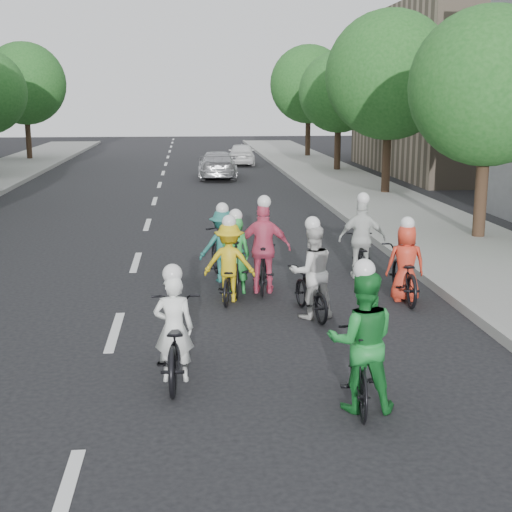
{
  "coord_description": "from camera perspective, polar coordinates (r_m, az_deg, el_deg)",
  "views": [
    {
      "loc": [
        1.22,
        -11.14,
        3.7
      ],
      "look_at": [
        2.38,
        0.93,
        1.0
      ],
      "focal_mm": 50.0,
      "sensor_mm": 36.0,
      "label": 1
    }
  ],
  "objects": [
    {
      "name": "follow_car_trail",
      "position": [
        40.55,
        -1.16,
        8.18
      ],
      "size": [
        1.69,
        3.71,
        1.23
      ],
      "primitive_type": "imported",
      "rotation": [
        0.0,
        0.0,
        3.08
      ],
      "color": "white",
      "rests_on": "ground"
    },
    {
      "name": "curb_right",
      "position": [
        21.98,
        7.28,
        2.99
      ],
      "size": [
        0.18,
        80.0,
        0.18
      ],
      "primitive_type": "cube",
      "color": "#999993",
      "rests_on": "ground"
    },
    {
      "name": "follow_car_lead",
      "position": [
        33.74,
        -3.1,
        7.3
      ],
      "size": [
        1.9,
        4.4,
        1.26
      ],
      "primitive_type": "imported",
      "rotation": [
        0.0,
        0.0,
        3.11
      ],
      "color": "#A9AAAE",
      "rests_on": "ground"
    },
    {
      "name": "cyclist_8",
      "position": [
        15.07,
        8.41,
        0.62
      ],
      "size": [
        1.01,
        1.71,
        1.81
      ],
      "rotation": [
        0.0,
        0.0,
        3.02
      ],
      "color": "black",
      "rests_on": "ground"
    },
    {
      "name": "cyclist_5",
      "position": [
        13.76,
        -1.64,
        -0.48
      ],
      "size": [
        0.56,
        1.8,
        1.65
      ],
      "rotation": [
        0.0,
        0.0,
        3.11
      ],
      "color": "black",
      "rests_on": "ground"
    },
    {
      "name": "cyclist_1",
      "position": [
        8.73,
        8.37,
        -7.61
      ],
      "size": [
        0.91,
        1.67,
        1.87
      ],
      "rotation": [
        0.0,
        0.0,
        3.02
      ],
      "color": "black",
      "rests_on": "ground"
    },
    {
      "name": "tree_l_5",
      "position": [
        45.14,
        -18.02,
        12.98
      ],
      "size": [
        4.8,
        4.8,
        6.93
      ],
      "color": "black",
      "rests_on": "ground"
    },
    {
      "name": "cyclist_4",
      "position": [
        13.52,
        11.77,
        -1.12
      ],
      "size": [
        0.79,
        1.92,
        1.59
      ],
      "rotation": [
        0.0,
        0.0,
        3.07
      ],
      "color": "black",
      "rests_on": "ground"
    },
    {
      "name": "cyclist_0",
      "position": [
        9.63,
        -6.56,
        -6.59
      ],
      "size": [
        0.76,
        1.97,
        1.6
      ],
      "rotation": [
        0.0,
        0.0,
        3.1
      ],
      "color": "black",
      "rests_on": "ground"
    },
    {
      "name": "cyclist_7",
      "position": [
        14.63,
        -2.69,
        0.47
      ],
      "size": [
        1.05,
        1.9,
        1.64
      ],
      "rotation": [
        0.0,
        0.0,
        3.34
      ],
      "color": "black",
      "rests_on": "ground"
    },
    {
      "name": "sidewalk_right",
      "position": [
        22.5,
        12.13,
        2.99
      ],
      "size": [
        4.0,
        80.0,
        0.15
      ],
      "primitive_type": "cube",
      "color": "gray",
      "rests_on": "ground"
    },
    {
      "name": "cyclist_6",
      "position": [
        12.24,
        4.43,
        -2.01
      ],
      "size": [
        0.88,
        1.65,
        1.76
      ],
      "rotation": [
        0.0,
        0.0,
        3.31
      ],
      "color": "black",
      "rests_on": "ground"
    },
    {
      "name": "bldg_se",
      "position": [
        38.12,
        17.74,
        12.41
      ],
      "size": [
        10.0,
        14.0,
        8.0
      ],
      "primitive_type": "cube",
      "color": "gray",
      "rests_on": "ground"
    },
    {
      "name": "cyclist_3",
      "position": [
        13.74,
        0.63,
        -0.04
      ],
      "size": [
        1.08,
        1.6,
        1.9
      ],
      "rotation": [
        0.0,
        0.0,
        3.0
      ],
      "color": "black",
      "rests_on": "ground"
    },
    {
      "name": "cyclist_2",
      "position": [
        13.21,
        -2.15,
        -1.07
      ],
      "size": [
        1.03,
        1.62,
        1.62
      ],
      "rotation": [
        0.0,
        0.0,
        2.96
      ],
      "color": "black",
      "rests_on": "ground"
    },
    {
      "name": "ground",
      "position": [
        11.8,
        -11.22,
        -5.96
      ],
      "size": [
        120.0,
        120.0,
        0.0
      ],
      "primitive_type": "plane",
      "color": "black",
      "rests_on": "ground"
    },
    {
      "name": "tree_r_2",
      "position": [
        36.54,
        6.64,
        12.88
      ],
      "size": [
        4.0,
        4.0,
        5.97
      ],
      "color": "black",
      "rests_on": "ground"
    },
    {
      "name": "tree_r_3",
      "position": [
        45.39,
        4.23,
        13.54
      ],
      "size": [
        4.8,
        4.8,
        6.93
      ],
      "color": "black",
      "rests_on": "ground"
    },
    {
      "name": "tree_r_0",
      "position": [
        19.29,
        18.09,
        12.73
      ],
      "size": [
        4.0,
        4.0,
        5.97
      ],
      "color": "black",
      "rests_on": "ground"
    },
    {
      "name": "tree_r_1",
      "position": [
        27.81,
        10.64,
        14.02
      ],
      "size": [
        4.8,
        4.8,
        6.93
      ],
      "color": "black",
      "rests_on": "ground"
    }
  ]
}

